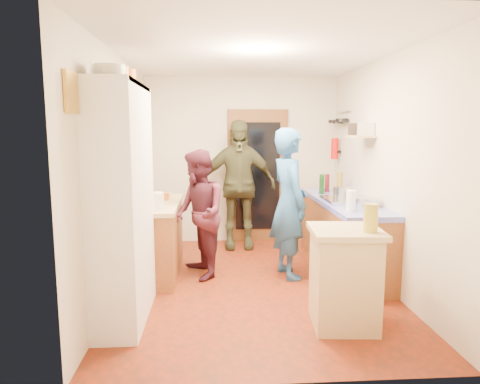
{
  "coord_description": "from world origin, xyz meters",
  "views": [
    {
      "loc": [
        -0.47,
        -4.77,
        1.78
      ],
      "look_at": [
        -0.15,
        0.15,
        1.06
      ],
      "focal_mm": 32.0,
      "sensor_mm": 36.0,
      "label": 1
    }
  ],
  "objects": [
    {
      "name": "floor",
      "position": [
        0.0,
        0.0,
        -0.01
      ],
      "size": [
        3.0,
        4.0,
        0.02
      ],
      "primitive_type": "cube",
      "color": "maroon",
      "rests_on": "ground"
    },
    {
      "name": "ceiling",
      "position": [
        0.0,
        0.0,
        2.61
      ],
      "size": [
        3.0,
        4.0,
        0.02
      ],
      "primitive_type": "cube",
      "color": "silver",
      "rests_on": "ground"
    },
    {
      "name": "wall_back",
      "position": [
        0.0,
        2.01,
        1.3
      ],
      "size": [
        3.0,
        0.02,
        2.6
      ],
      "primitive_type": "cube",
      "color": "beige",
      "rests_on": "ground"
    },
    {
      "name": "wall_front",
      "position": [
        0.0,
        -2.01,
        1.3
      ],
      "size": [
        3.0,
        0.02,
        2.6
      ],
      "primitive_type": "cube",
      "color": "beige",
      "rests_on": "ground"
    },
    {
      "name": "wall_left",
      "position": [
        -1.51,
        0.0,
        1.3
      ],
      "size": [
        0.02,
        4.0,
        2.6
      ],
      "primitive_type": "cube",
      "color": "beige",
      "rests_on": "ground"
    },
    {
      "name": "wall_right",
      "position": [
        1.51,
        0.0,
        1.3
      ],
      "size": [
        0.02,
        4.0,
        2.6
      ],
      "primitive_type": "cube",
      "color": "beige",
      "rests_on": "ground"
    },
    {
      "name": "door_frame",
      "position": [
        0.25,
        1.97,
        1.05
      ],
      "size": [
        0.95,
        0.06,
        2.1
      ],
      "primitive_type": "cube",
      "color": "brown",
      "rests_on": "ground"
    },
    {
      "name": "door_glass",
      "position": [
        0.25,
        1.94,
        1.05
      ],
      "size": [
        0.7,
        0.02,
        1.7
      ],
      "primitive_type": "cube",
      "color": "black",
      "rests_on": "door_frame"
    },
    {
      "name": "hutch_body",
      "position": [
        -1.3,
        -0.8,
        1.1
      ],
      "size": [
        0.4,
        1.2,
        2.2
      ],
      "primitive_type": "cube",
      "color": "white",
      "rests_on": "ground"
    },
    {
      "name": "hutch_top_shelf",
      "position": [
        -1.3,
        -0.8,
        2.18
      ],
      "size": [
        0.4,
        1.14,
        0.04
      ],
      "primitive_type": "cube",
      "color": "white",
      "rests_on": "hutch_body"
    },
    {
      "name": "plate_stack",
      "position": [
        -1.3,
        -1.11,
        2.25
      ],
      "size": [
        0.26,
        0.26,
        0.11
      ],
      "primitive_type": "cylinder",
      "color": "white",
      "rests_on": "hutch_top_shelf"
    },
    {
      "name": "orange_pot_a",
      "position": [
        -1.3,
        -0.75,
        2.27
      ],
      "size": [
        0.18,
        0.18,
        0.14
      ],
      "primitive_type": "cylinder",
      "color": "orange",
      "rests_on": "hutch_top_shelf"
    },
    {
      "name": "orange_pot_b",
      "position": [
        -1.3,
        -0.4,
        2.28
      ],
      "size": [
        0.19,
        0.19,
        0.17
      ],
      "primitive_type": "cylinder",
      "color": "orange",
      "rests_on": "hutch_top_shelf"
    },
    {
      "name": "left_counter_base",
      "position": [
        -1.2,
        0.45,
        0.42
      ],
      "size": [
        0.6,
        1.4,
        0.85
      ],
      "primitive_type": "cube",
      "color": "brown",
      "rests_on": "ground"
    },
    {
      "name": "left_counter_top",
      "position": [
        -1.2,
        0.45,
        0.88
      ],
      "size": [
        0.64,
        1.44,
        0.05
      ],
      "primitive_type": "cube",
      "color": "tan",
      "rests_on": "left_counter_base"
    },
    {
      "name": "toaster",
      "position": [
        -1.15,
        -0.06,
        1.0
      ],
      "size": [
        0.29,
        0.23,
        0.19
      ],
      "primitive_type": "cube",
      "rotation": [
        0.0,
        0.0,
        0.24
      ],
      "color": "white",
      "rests_on": "left_counter_top"
    },
    {
      "name": "kettle",
      "position": [
        -1.25,
        0.33,
        0.99
      ],
      "size": [
        0.16,
        0.16,
        0.17
      ],
      "primitive_type": "cylinder",
      "rotation": [
        0.0,
        0.0,
        0.04
      ],
      "color": "white",
      "rests_on": "left_counter_top"
    },
    {
      "name": "orange_bowl",
      "position": [
        -1.12,
        0.65,
        0.94
      ],
      "size": [
        0.25,
        0.25,
        0.09
      ],
      "primitive_type": "cylinder",
      "rotation": [
        0.0,
        0.0,
        0.32
      ],
      "color": "orange",
      "rests_on": "left_counter_top"
    },
    {
      "name": "chopping_board",
      "position": [
        -1.18,
        1.03,
        0.91
      ],
      "size": [
        0.33,
        0.26,
        0.02
      ],
      "primitive_type": "cube",
      "rotation": [
        0.0,
        0.0,
        0.15
      ],
      "color": "tan",
      "rests_on": "left_counter_top"
    },
    {
      "name": "right_counter_base",
      "position": [
        1.2,
        0.5,
        0.42
      ],
      "size": [
        0.6,
        2.2,
        0.84
      ],
      "primitive_type": "cube",
      "color": "brown",
      "rests_on": "ground"
    },
    {
      "name": "right_counter_top",
      "position": [
        1.2,
        0.5,
        0.87
      ],
      "size": [
        0.62,
        2.22,
        0.06
      ],
      "primitive_type": "cube",
      "color": "#060AC3",
      "rests_on": "right_counter_base"
    },
    {
      "name": "hob",
      "position": [
        1.2,
        0.37,
        0.92
      ],
      "size": [
        0.55,
        0.58,
        0.04
      ],
      "primitive_type": "cube",
      "color": "silver",
      "rests_on": "right_counter_top"
    },
    {
      "name": "pot_on_hob",
      "position": [
        1.15,
        0.42,
        1.01
      ],
      "size": [
        0.21,
        0.21,
        0.14
      ],
      "primitive_type": "cylinder",
      "color": "silver",
      "rests_on": "hob"
    },
    {
      "name": "bottle_a",
      "position": [
        1.05,
        1.03,
        1.04
      ],
      "size": [
        0.08,
        0.08,
        0.27
      ],
      "primitive_type": "cylinder",
      "rotation": [
        0.0,
        0.0,
        -0.17
      ],
      "color": "#143F14",
      "rests_on": "right_counter_top"
    },
    {
      "name": "bottle_b",
      "position": [
        1.18,
        1.23,
        1.03
      ],
      "size": [
        0.07,
        0.07,
        0.25
      ],
      "primitive_type": "cylinder",
      "rotation": [
        0.0,
        0.0,
        0.15
      ],
      "color": "#591419",
      "rests_on": "right_counter_top"
    },
    {
      "name": "bottle_c",
      "position": [
        1.31,
        1.05,
        1.05
      ],
      "size": [
        0.09,
        0.09,
        0.3
      ],
      "primitive_type": "cylinder",
      "rotation": [
        0.0,
        0.0,
        0.21
      ],
      "color": "olive",
      "rests_on": "right_counter_top"
    },
    {
      "name": "paper_towel",
      "position": [
        1.05,
        -0.24,
        1.01
      ],
      "size": [
        0.12,
        0.12,
        0.23
      ],
      "primitive_type": "cylinder",
      "rotation": [
        0.0,
        0.0,
        -0.2
      ],
      "color": "white",
      "rests_on": "right_counter_top"
    },
    {
      "name": "mixing_bowl",
      "position": [
        1.3,
        -0.0,
        0.95
      ],
      "size": [
        0.32,
        0.32,
        0.11
      ],
      "primitive_type": "cylinder",
      "rotation": [
        0.0,
        0.0,
        0.13
      ],
      "color": "silver",
      "rests_on": "right_counter_top"
    },
    {
      "name": "island_base",
      "position": [
        0.72,
        -1.12,
        0.43
      ],
      "size": [
        0.59,
        0.59,
        0.86
      ],
      "primitive_type": "cube",
      "rotation": [
        0.0,
        0.0,
        -0.07
      ],
      "color": "tan",
      "rests_on": "ground"
    },
    {
      "name": "island_top",
      "position": [
        0.72,
        -1.12,
        0.89
      ],
      "size": [
        0.66,
        0.66,
        0.05
      ],
      "primitive_type": "cube",
      "rotation": [
        0.0,
        0.0,
        -0.07
      ],
      "color": "tan",
      "rests_on": "island_base"
    },
    {
      "name": "cutting_board",
      "position": [
        0.67,
        -1.07,
        0.9
      ],
      "size": [
        0.37,
        0.31,
        0.02
      ],
      "primitive_type": "cube",
      "rotation": [
        0.0,
        0.0,
        -0.07
      ],
      "color": "white",
      "rests_on": "island_top"
    },
    {
      "name": "oil_jar",
      "position": [
        0.89,
        -1.25,
        1.03
      ],
      "size": [
        0.13,
        0.13,
        0.25
      ],
      "primitive_type": "cylinder",
      "rotation": [
        0.0,
        0.0,
        -0.07
      ],
      "color": "#AD9E2D",
      "rests_on": "island_top"
    },
    {
      "name": "pan_rail",
      "position": [
        1.46,
        1.52,
        2.05
      ],
      "size": [
        0.02,
        0.65,
        0.02
      ],
      "primitive_type": "cylinder",
      "rotation": [
        1.57,
        0.0,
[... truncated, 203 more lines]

